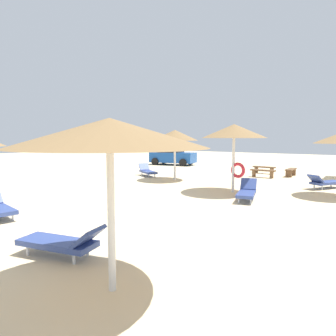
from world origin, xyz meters
TOP-DOWN VIEW (x-y plane):
  - ground_plane at (0.00, 0.00)m, footprint 80.00×80.00m
  - parasol_0 at (3.77, -4.14)m, footprint 3.13×3.13m
  - parasol_2 at (1.93, 5.40)m, footprint 2.89×2.89m
  - parasol_3 at (-2.46, 7.30)m, footprint 2.68×2.68m
  - lounger_0 at (1.91, -3.71)m, footprint 1.98×1.04m
  - lounger_1 at (5.24, 8.87)m, footprint 1.51×1.95m
  - lounger_2 at (3.04, 4.12)m, footprint 1.08×1.96m
  - lounger_3 at (-4.85, 7.76)m, footprint 1.92×1.53m
  - bench_0 at (0.91, 13.34)m, footprint 1.54×0.56m
  - bench_1 at (2.78, 12.83)m, footprint 0.40×1.50m
  - bench_2 at (1.47, 11.23)m, footprint 1.51×0.43m
  - parked_car at (-7.95, 15.34)m, footprint 4.22×2.49m

SIDE VIEW (x-z plane):
  - ground_plane at x=0.00m, z-range 0.00..0.00m
  - lounger_0 at x=1.91m, z-range -0.04..0.68m
  - lounger_1 at x=5.24m, z-range -0.04..0.68m
  - lounger_3 at x=-4.85m, z-range -0.06..0.71m
  - lounger_2 at x=3.04m, z-range -0.07..0.71m
  - bench_0 at x=0.91m, z-range 0.10..0.59m
  - bench_1 at x=2.78m, z-range 0.10..0.59m
  - bench_2 at x=1.47m, z-range 0.10..0.59m
  - parked_car at x=-7.95m, z-range -0.04..1.68m
  - parasol_0 at x=3.77m, z-range 1.16..3.96m
  - parasol_3 at x=-2.46m, z-range 1.14..4.05m
  - parasol_2 at x=1.93m, z-range 1.20..4.27m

